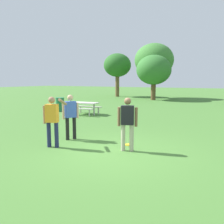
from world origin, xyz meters
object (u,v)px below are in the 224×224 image
at_px(person_catcher, 52,118).
at_px(tree_broad_center, 154,60).
at_px(tree_far_right, 154,70).
at_px(person_thrower, 127,121).
at_px(frisbee, 128,145).
at_px(tree_tall_left, 117,66).
at_px(person_bystander, 71,114).
at_px(picnic_table_near, 85,106).
at_px(trash_can_beside_table, 60,104).

bearing_deg(person_catcher, tree_broad_center, 100.66).
xyz_separation_m(person_catcher, tree_far_right, (-3.18, 19.03, 2.23)).
bearing_deg(person_thrower, tree_broad_center, 106.96).
distance_m(frisbee, tree_tall_left, 23.59).
height_order(person_bystander, tree_tall_left, tree_tall_left).
bearing_deg(tree_tall_left, picnic_table_near, -69.62).
bearing_deg(tree_tall_left, trash_can_beside_table, -77.34).
bearing_deg(frisbee, tree_far_right, 106.50).
relative_size(person_bystander, picnic_table_near, 0.91).
distance_m(picnic_table_near, tree_broad_center, 15.67).
distance_m(person_bystander, tree_far_right, 18.36).
xyz_separation_m(person_thrower, frisbee, (-0.25, 0.61, -0.93)).
relative_size(person_bystander, trash_can_beside_table, 1.71).
bearing_deg(person_bystander, frisbee, 8.57).
bearing_deg(trash_can_beside_table, frisbee, -35.34).
distance_m(person_catcher, tree_tall_left, 23.83).
xyz_separation_m(person_catcher, frisbee, (2.04, 1.39, -0.95)).
relative_size(picnic_table_near, tree_far_right, 0.38).
height_order(person_catcher, tree_tall_left, tree_tall_left).
bearing_deg(picnic_table_near, person_catcher, -62.76).
distance_m(person_bystander, trash_can_beside_table, 8.05).
bearing_deg(frisbee, person_bystander, -171.43).
distance_m(person_bystander, tree_broad_center, 21.24).
bearing_deg(tree_far_right, tree_broad_center, 108.81).
bearing_deg(tree_tall_left, person_thrower, -61.72).
height_order(frisbee, tree_far_right, tree_far_right).
bearing_deg(tree_tall_left, tree_far_right, -25.64).
bearing_deg(person_catcher, picnic_table_near, 117.24).
bearing_deg(trash_can_beside_table, picnic_table_near, -9.45).
bearing_deg(picnic_table_near, tree_far_right, 89.33).
relative_size(person_catcher, tree_tall_left, 0.30).
bearing_deg(tree_broad_center, picnic_table_near, -87.20).
relative_size(picnic_table_near, trash_can_beside_table, 1.88).
distance_m(person_thrower, tree_far_right, 19.18).
bearing_deg(tree_tall_left, tree_broad_center, -2.35).
bearing_deg(person_bystander, tree_tall_left, 113.26).
bearing_deg(tree_broad_center, tree_tall_left, 177.65).
height_order(person_catcher, picnic_table_near, person_catcher).
bearing_deg(picnic_table_near, tree_broad_center, 92.80).
xyz_separation_m(person_bystander, tree_far_right, (-3.07, 17.96, 2.25)).
height_order(person_bystander, tree_far_right, tree_far_right).
relative_size(person_catcher, tree_broad_center, 0.26).
bearing_deg(person_catcher, frisbee, 34.19).
height_order(frisbee, picnic_table_near, picnic_table_near).
bearing_deg(trash_can_beside_table, tree_broad_center, 83.80).
relative_size(person_catcher, person_bystander, 1.00).
relative_size(person_bystander, tree_far_right, 0.34).
distance_m(tree_tall_left, tree_far_right, 6.54).
relative_size(person_catcher, frisbee, 6.48).
bearing_deg(person_bystander, trash_can_beside_table, 133.82).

